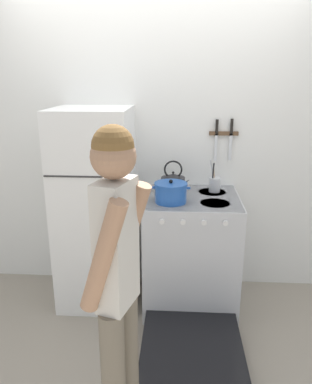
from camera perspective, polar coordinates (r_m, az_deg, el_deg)
name	(u,v)px	position (r m, az deg, el deg)	size (l,w,h in m)	color
ground_plane	(157,279)	(3.64, 0.08, -13.06)	(14.00, 14.00, 0.00)	gray
wall_back	(157,145)	(3.22, 0.13, 7.19)	(10.00, 0.06, 2.55)	silver
refrigerator	(96,209)	(3.08, -9.17, -2.56)	(0.59, 0.64, 1.61)	white
stove_range	(191,254)	(3.07, 5.31, -9.33)	(0.73, 1.45, 0.94)	silver
dutch_oven_pot	(171,192)	(2.77, 2.27, -0.06)	(0.29, 0.25, 0.17)	#1E4C9E
tea_kettle	(173,182)	(3.04, 2.64, 1.55)	(0.24, 0.19, 0.26)	black
utensil_jar	(214,184)	(3.06, 8.90, 1.21)	(0.09, 0.09, 0.27)	#B7BABF
person	(118,279)	(1.79, -5.88, -12.99)	(0.33, 0.39, 1.66)	#6B6051
wall_knife_strip	(224,133)	(3.17, 10.31, 8.79)	(0.24, 0.03, 0.36)	brown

